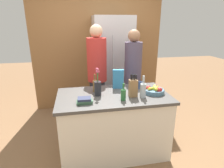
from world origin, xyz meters
name	(u,v)px	position (x,y,z in m)	size (l,w,h in m)	color
ground_plane	(113,149)	(0.00, 0.00, 0.00)	(14.00, 14.00, 0.00)	brown
kitchen_island	(113,123)	(0.00, 0.00, 0.44)	(1.51, 0.83, 0.89)	silver
back_wall_wood	(98,48)	(0.00, 1.70, 1.30)	(2.71, 0.12, 2.60)	olive
refrigerator	(113,66)	(0.25, 1.34, 0.97)	(0.75, 0.62, 1.94)	#B7B7BC
fruit_bowl	(154,90)	(0.57, -0.05, 0.93)	(0.28, 0.28, 0.10)	slate
knife_block	(133,88)	(0.24, -0.10, 1.01)	(0.10, 0.09, 0.31)	olive
flower_vase	(98,86)	(-0.21, 0.02, 1.01)	(0.09, 0.09, 0.38)	#232328
cereal_box	(118,79)	(0.12, 0.25, 1.03)	(0.17, 0.08, 0.28)	teal
coffee_mug	(140,85)	(0.44, 0.18, 0.94)	(0.08, 0.12, 0.10)	#334770
book_stack	(85,101)	(-0.40, -0.20, 0.92)	(0.20, 0.14, 0.07)	#3D6047
bottle_oil	(143,89)	(0.36, -0.16, 1.00)	(0.08, 0.08, 0.29)	#B2BCC1
bottle_vinegar	(123,94)	(0.09, -0.20, 0.97)	(0.06, 0.06, 0.22)	#286633
bottle_wine	(95,85)	(-0.23, 0.17, 0.99)	(0.06, 0.06, 0.26)	brown
person_at_sink	(97,72)	(-0.13, 0.77, 1.02)	(0.33, 0.33, 1.79)	#383842
person_in_blue	(133,74)	(0.47, 0.66, 0.98)	(0.29, 0.29, 1.72)	#383842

